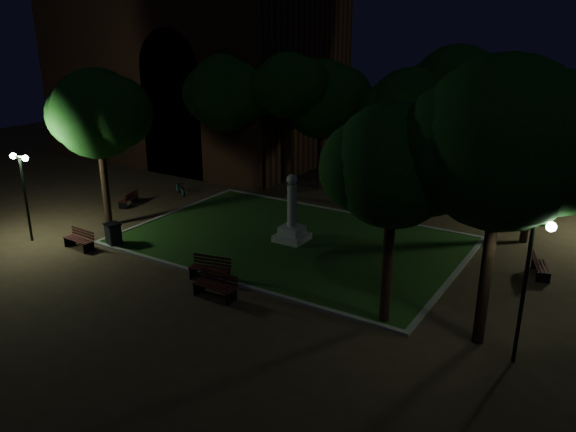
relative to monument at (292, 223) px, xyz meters
name	(u,v)px	position (x,y,z in m)	size (l,w,h in m)	color
ground	(268,256)	(0.00, -2.00, -0.96)	(80.00, 80.00, 0.00)	#3D2E1D
lawn	(292,241)	(0.00, 0.00, -0.92)	(15.00, 10.00, 0.08)	#1F4314
lawn_kerb	(292,241)	(0.00, 0.00, -0.90)	(15.40, 10.40, 0.12)	slate
monument	(292,223)	(0.00, 0.00, 0.00)	(1.40, 1.40, 3.20)	gray
building_main	(194,57)	(-15.86, 11.79, 6.42)	(20.00, 12.00, 15.00)	#4C2A1B
tree_west	(98,114)	(-9.02, -2.99, 4.69)	(5.30, 4.33, 7.82)	black
tree_north_wl	(289,86)	(-4.29, 6.60, 5.42)	(4.59, 3.75, 8.27)	black
tree_north_er	(413,114)	(2.96, 7.05, 4.39)	(5.73, 4.68, 7.69)	black
tree_ne	(542,129)	(9.32, 5.80, 4.39)	(5.20, 4.25, 7.47)	black
tree_east	(506,144)	(9.81, -4.28, 5.53)	(6.26, 5.11, 9.04)	black
tree_se	(396,166)	(6.71, -4.67, 4.57)	(4.94, 4.03, 7.55)	black
tree_nw	(228,93)	(-8.41, 6.23, 4.79)	(5.76, 4.70, 8.10)	black
tree_far_north	(323,99)	(-3.15, 8.57, 4.53)	(5.74, 4.68, 7.83)	black
tree_extra	(458,92)	(4.68, 8.84, 5.39)	(5.96, 4.87, 8.78)	black
lamppost_sw	(23,180)	(-10.51, -6.40, 1.99)	(1.18, 0.28, 4.18)	black
lamppost_se	(528,265)	(10.90, -4.82, 2.24)	(1.18, 0.28, 4.60)	black
lamppost_nw	(205,132)	(-10.77, 6.75, 2.13)	(1.18, 0.28, 4.41)	black
bench_near_left	(210,269)	(-0.65, -5.17, -0.52)	(1.76, 0.93, 0.92)	black
bench_near_right	(216,286)	(0.56, -6.30, -0.51)	(1.74, 0.64, 0.95)	black
bench_west_near	(80,240)	(-7.76, -5.82, -0.54)	(1.63, 0.65, 0.88)	black
bench_left_side	(129,199)	(-10.65, -0.17, -0.58)	(0.92, 1.55, 0.80)	black
bench_right_side	(539,267)	(10.48, 2.16, -0.56)	(0.97, 1.63, 0.85)	black
bench_far_side	(381,205)	(1.73, 6.49, -0.60)	(1.43, 0.70, 0.75)	black
trash_bin	(113,235)	(-6.69, -4.79, -0.40)	(0.78, 0.78, 1.09)	black
bicycle	(180,187)	(-9.72, 3.01, -0.52)	(0.57, 1.65, 0.87)	black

